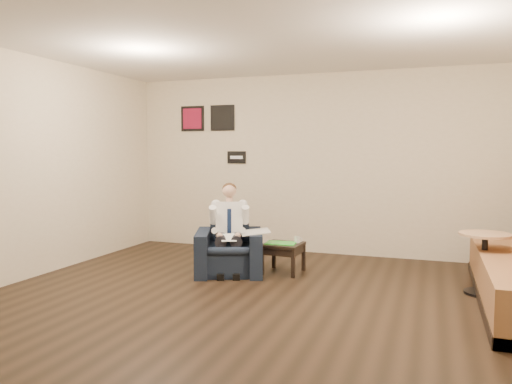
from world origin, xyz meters
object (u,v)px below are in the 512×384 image
(side_table, at_px, (283,258))
(green_folder, at_px, (281,243))
(coffee_mug, at_px, (297,240))
(smartphone, at_px, (290,241))
(armchair, at_px, (229,242))
(cafe_table, at_px, (484,264))
(seated_man, at_px, (229,232))

(side_table, height_order, green_folder, green_folder)
(coffee_mug, xyz_separation_m, smartphone, (-0.11, 0.04, -0.04))
(armchair, distance_m, smartphone, 0.82)
(green_folder, xyz_separation_m, cafe_table, (2.43, -0.19, -0.05))
(armchair, relative_size, green_folder, 2.17)
(armchair, bearing_deg, cafe_table, -20.18)
(side_table, xyz_separation_m, green_folder, (-0.03, -0.02, 0.20))
(seated_man, xyz_separation_m, side_table, (0.62, 0.36, -0.37))
(green_folder, distance_m, cafe_table, 2.43)
(coffee_mug, bearing_deg, green_folder, -150.09)
(coffee_mug, bearing_deg, seated_man, -150.18)
(smartphone, bearing_deg, green_folder, -103.96)
(coffee_mug, bearing_deg, armchair, -156.96)
(seated_man, height_order, coffee_mug, seated_man)
(cafe_table, bearing_deg, smartphone, 171.75)
(armchair, height_order, cafe_table, armchair)
(coffee_mug, xyz_separation_m, cafe_table, (2.24, -0.30, -0.09))
(armchair, xyz_separation_m, cafe_table, (3.06, 0.05, -0.07))
(armchair, relative_size, coffee_mug, 10.27)
(green_folder, relative_size, cafe_table, 0.57)
(seated_man, bearing_deg, green_folder, 8.61)
(armchair, distance_m, cafe_table, 3.06)
(armchair, relative_size, smartphone, 6.97)
(seated_man, bearing_deg, armchair, 90.00)
(green_folder, distance_m, smartphone, 0.17)
(seated_man, height_order, green_folder, seated_man)
(armchair, relative_size, seated_man, 0.75)
(smartphone, bearing_deg, cafe_table, 5.53)
(side_table, distance_m, green_folder, 0.20)
(coffee_mug, height_order, cafe_table, cafe_table)
(coffee_mug, relative_size, smartphone, 0.68)
(cafe_table, bearing_deg, armchair, -179.00)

